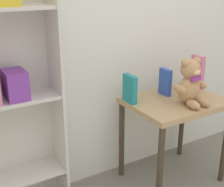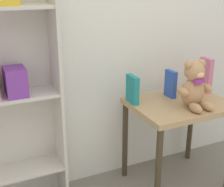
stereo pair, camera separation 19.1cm
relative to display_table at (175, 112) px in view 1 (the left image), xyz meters
name	(u,v)px [view 1 (the left image)]	position (x,y,z in m)	size (l,w,h in m)	color
wall_back	(122,4)	(-0.22, 0.35, 0.72)	(4.80, 0.06, 2.50)	silver
display_table	(175,112)	(0.00, 0.00, 0.00)	(0.65, 0.50, 0.63)	tan
teddy_bear	(190,83)	(0.03, -0.10, 0.23)	(0.24, 0.22, 0.31)	tan
book_standing_teal	(130,89)	(-0.30, 0.13, 0.19)	(0.04, 0.13, 0.19)	teal
book_standing_blue	(165,82)	(0.00, 0.12, 0.19)	(0.03, 0.10, 0.19)	#2D51B7
book_standing_pink	(197,72)	(0.30, 0.11, 0.22)	(0.04, 0.11, 0.25)	#D17093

